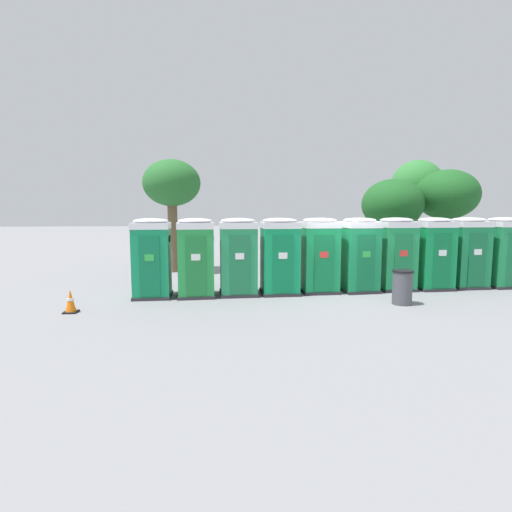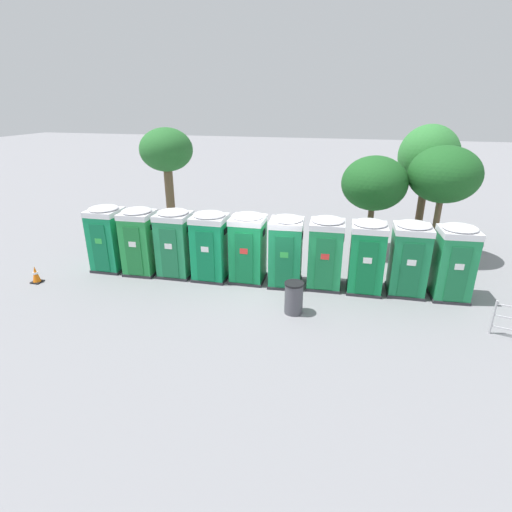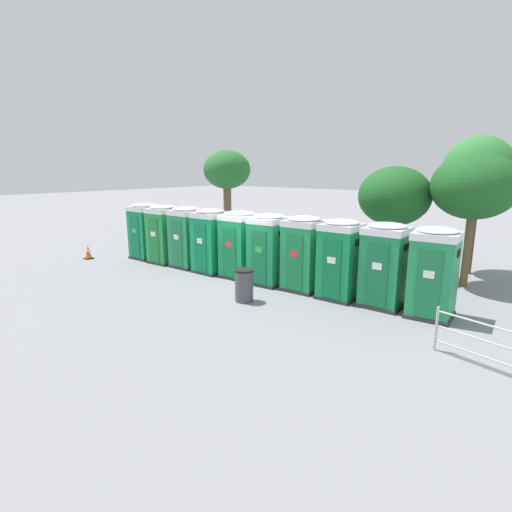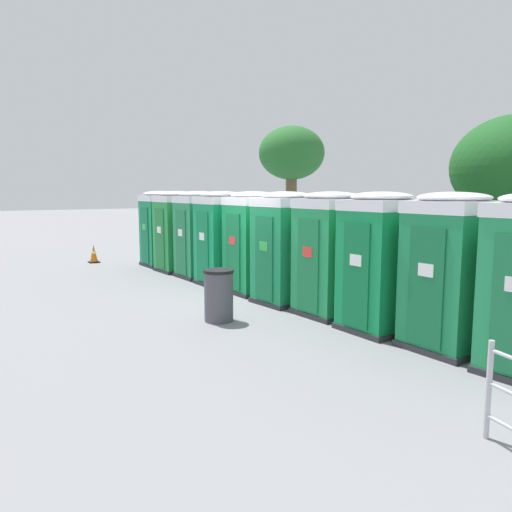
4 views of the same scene
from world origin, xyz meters
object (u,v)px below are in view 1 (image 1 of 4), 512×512
Objects in this scene: portapotty_2 at (238,256)px; portapotty_5 at (359,254)px; portapotty_6 at (395,253)px; portapotty_8 at (467,252)px; street_tree_1 at (447,195)px; portapotty_9 at (503,252)px; portapotty_0 at (152,258)px; trash_can at (402,287)px; street_tree_0 at (172,185)px; portapotty_3 at (280,256)px; portapotty_4 at (319,255)px; traffic_cone at (71,301)px; portapotty_1 at (196,257)px; portapotty_7 at (433,253)px; street_tree_3 at (417,188)px; street_tree_2 at (392,205)px.

portapotty_5 is at bearing 2.19° from portapotty_2.
portapotty_6 and portapotty_8 have the same top height.
portapotty_5 is 7.25m from street_tree_1.
portapotty_5 and portapotty_9 have the same top height.
portapotty_0 is 7.78m from trash_can.
street_tree_0 is at bearing 175.38° from street_tree_1.
portapotty_0 and portapotty_3 have the same top height.
trash_can is at bearing -43.76° from street_tree_0.
trash_can is at bearing -128.77° from street_tree_1.
portapotty_2 and portapotty_4 have the same top height.
portapotty_0 is at bearing -176.99° from portapotty_6.
portapotty_4 is at bearing 15.63° from traffic_cone.
portapotty_2 is at bearing 5.02° from portapotty_1.
traffic_cone is (-4.69, -1.91, -0.97)m from portapotty_2.
portapotty_7 is at bearing -176.87° from portapotty_9.
portapotty_9 is (11.05, 0.59, -0.00)m from portapotty_1.
street_tree_3 is at bearing 31.13° from portapotty_1.
trash_can is (-3.51, -2.32, -0.77)m from portapotty_8.
street_tree_1 is 2.15m from street_tree_3.
street_tree_1 is 1.11× the size of street_tree_2.
portapotty_1 is at bearing -176.49° from portapotty_8.
portapotty_3 is 0.50× the size of street_tree_0.
portapotty_5 is (1.39, -0.02, 0.00)m from portapotty_4.
portapotty_7 is at bearing -125.12° from street_tree_1.
trash_can is at bearing -154.67° from portapotty_9.
street_tree_3 is at bearing 43.20° from portapotty_4.
portapotty_6 is at bearing -122.34° from street_tree_3.
trash_can is 9.47m from traffic_cone.
street_tree_0 reaches higher than portapotty_8.
portapotty_4 and portapotty_7 have the same top height.
portapotty_4 is 6.10m from street_tree_2.
portapotty_0 is at bearing 43.10° from traffic_cone.
portapotty_2 and portapotty_7 have the same top height.
street_tree_2 is (-1.22, 3.65, 1.76)m from portapotty_8.
portapotty_8 is at bearing 179.93° from portapotty_9.
street_tree_1 reaches higher than portapotty_2.
portapotty_2 is at bearing 22.15° from traffic_cone.
street_tree_1 is at bearing 36.60° from portapotty_5.
street_tree_1 is at bearing 21.66° from portapotty_1.
trash_can is at bearing -45.18° from portapotty_4.
portapotty_1 is 4.15m from portapotty_4.
portapotty_0 is 10.85m from street_tree_2.
portapotty_1 is 0.48× the size of street_tree_3.
traffic_cone is at bearing -166.83° from portapotty_5.
portapotty_8 is at bearing -71.56° from street_tree_2.
street_tree_3 reaches higher than portapotty_8.
portapotty_4 is at bearing -176.93° from portapotty_8.
portapotty_4 is 5.53m from portapotty_8.
trash_can is (2.01, -2.02, -0.77)m from portapotty_4.
portapotty_3 is at bearing -141.49° from street_tree_3.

